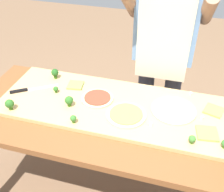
# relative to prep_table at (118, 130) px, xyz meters

# --- Properties ---
(prep_table) EXTENTS (1.83, 0.74, 0.78)m
(prep_table) POSITION_rel_prep_table_xyz_m (0.00, 0.00, 0.00)
(prep_table) COLOR brown
(prep_table) RESTS_ON ground
(cutting_board) EXTENTS (1.39, 0.52, 0.03)m
(cutting_board) POSITION_rel_prep_table_xyz_m (-0.05, 0.08, 0.11)
(cutting_board) COLOR tan
(cutting_board) RESTS_ON prep_table
(chefs_knife) EXTENTS (0.26, 0.19, 0.02)m
(chefs_knife) POSITION_rel_prep_table_xyz_m (-0.62, 0.07, 0.13)
(chefs_knife) COLOR #B7BABF
(chefs_knife) RESTS_ON cutting_board
(pizza_whole_tomato_red) EXTENTS (0.20, 0.20, 0.02)m
(pizza_whole_tomato_red) POSITION_rel_prep_table_xyz_m (-0.16, 0.10, 0.13)
(pizza_whole_tomato_red) COLOR beige
(pizza_whole_tomato_red) RESTS_ON cutting_board
(pizza_whole_white_garlic) EXTENTS (0.26, 0.26, 0.02)m
(pizza_whole_white_garlic) POSITION_rel_prep_table_xyz_m (0.30, 0.12, 0.13)
(pizza_whole_white_garlic) COLOR beige
(pizza_whole_white_garlic) RESTS_ON cutting_board
(pizza_whole_pesto_green) EXTENTS (0.23, 0.23, 0.02)m
(pizza_whole_pesto_green) POSITION_rel_prep_table_xyz_m (0.05, -0.00, 0.13)
(pizza_whole_pesto_green) COLOR beige
(pizza_whole_pesto_green) RESTS_ON cutting_board
(pizza_slice_center) EXTENTS (0.12, 0.12, 0.01)m
(pizza_slice_center) POSITION_rel_prep_table_xyz_m (0.49, -0.03, 0.13)
(pizza_slice_center) COLOR #899E4C
(pizza_slice_center) RESTS_ON cutting_board
(pizza_slice_near_left) EXTENTS (0.13, 0.13, 0.01)m
(pizza_slice_near_left) POSITION_rel_prep_table_xyz_m (0.53, 0.18, 0.13)
(pizza_slice_near_left) COLOR #899E4C
(pizza_slice_near_left) RESTS_ON cutting_board
(pizza_slice_far_left) EXTENTS (0.11, 0.11, 0.01)m
(pizza_slice_far_left) POSITION_rel_prep_table_xyz_m (-0.34, 0.20, 0.13)
(pizza_slice_far_left) COLOR #899E4C
(pizza_slice_far_left) RESTS_ON cutting_board
(broccoli_floret_front_mid) EXTENTS (0.05, 0.05, 0.07)m
(broccoli_floret_front_mid) POSITION_rel_prep_table_xyz_m (-0.62, -0.13, 0.17)
(broccoli_floret_front_mid) COLOR #366618
(broccoli_floret_front_mid) RESTS_ON cutting_board
(broccoli_floret_front_right) EXTENTS (0.05, 0.05, 0.07)m
(broccoli_floret_front_right) POSITION_rel_prep_table_xyz_m (-0.30, -0.01, 0.17)
(broccoli_floret_front_right) COLOR #366618
(broccoli_floret_front_right) RESTS_ON cutting_board
(broccoli_floret_center_right) EXTENTS (0.05, 0.05, 0.07)m
(broccoli_floret_center_right) POSITION_rel_prep_table_xyz_m (-0.51, 0.25, 0.17)
(broccoli_floret_center_right) COLOR #2C5915
(broccoli_floret_center_right) RESTS_ON cutting_board
(broccoli_floret_back_right) EXTENTS (0.03, 0.03, 0.04)m
(broccoli_floret_back_right) POSITION_rel_prep_table_xyz_m (-0.44, 0.10, 0.15)
(broccoli_floret_back_right) COLOR #366618
(broccoli_floret_back_right) RESTS_ON cutting_board
(broccoli_floret_back_mid) EXTENTS (0.04, 0.04, 0.05)m
(broccoli_floret_back_mid) POSITION_rel_prep_table_xyz_m (-0.22, -0.14, 0.16)
(broccoli_floret_back_mid) COLOR #3F7220
(broccoli_floret_back_mid) RESTS_ON cutting_board
(broccoli_floret_back_left) EXTENTS (0.04, 0.04, 0.05)m
(broccoli_floret_back_left) POSITION_rel_prep_table_xyz_m (0.42, -0.12, 0.16)
(broccoli_floret_back_left) COLOR #487A23
(broccoli_floret_back_left) RESTS_ON cutting_board
(cheese_crumble_a) EXTENTS (0.02, 0.02, 0.02)m
(cheese_crumble_a) POSITION_rel_prep_table_xyz_m (0.20, -0.04, 0.14)
(cheese_crumble_a) COLOR silver
(cheese_crumble_a) RESTS_ON cutting_board
(cheese_crumble_b) EXTENTS (0.02, 0.02, 0.02)m
(cheese_crumble_b) POSITION_rel_prep_table_xyz_m (0.39, 0.31, 0.14)
(cheese_crumble_b) COLOR silver
(cheese_crumble_b) RESTS_ON cutting_board
(cheese_crumble_c) EXTENTS (0.02, 0.02, 0.02)m
(cheese_crumble_c) POSITION_rel_prep_table_xyz_m (0.46, 0.09, 0.14)
(cheese_crumble_c) COLOR silver
(cheese_crumble_c) RESTS_ON cutting_board
(cook_center) EXTENTS (0.54, 0.39, 1.67)m
(cook_center) POSITION_rel_prep_table_xyz_m (0.17, 0.56, 0.32)
(cook_center) COLOR #333847
(cook_center) RESTS_ON ground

